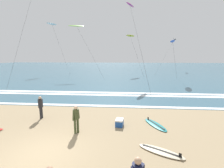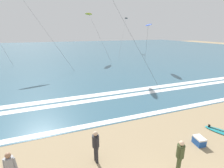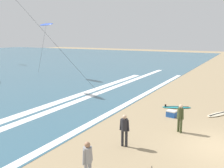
# 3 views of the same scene
# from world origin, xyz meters

# --- Properties ---
(ground_plane) EXTENTS (160.00, 160.00, 0.00)m
(ground_plane) POSITION_xyz_m (0.00, 0.00, 0.00)
(ground_plane) COLOR #9E8763
(ocean_surface) EXTENTS (140.00, 90.00, 0.01)m
(ocean_surface) POSITION_xyz_m (0.00, 51.82, 0.01)
(ocean_surface) COLOR #386075
(ocean_surface) RESTS_ON ground
(wave_foam_shoreline) EXTENTS (41.47, 0.52, 0.01)m
(wave_foam_shoreline) POSITION_xyz_m (0.28, 7.22, 0.01)
(wave_foam_shoreline) COLOR white
(wave_foam_shoreline) RESTS_ON ocean_surface
(wave_foam_mid_break) EXTENTS (48.10, 0.70, 0.01)m
(wave_foam_mid_break) POSITION_xyz_m (0.82, 11.15, 0.01)
(wave_foam_mid_break) COLOR white
(wave_foam_mid_break) RESTS_ON ocean_surface
(wave_foam_outer_break) EXTENTS (36.71, 0.83, 0.01)m
(wave_foam_outer_break) POSITION_xyz_m (0.03, 12.29, 0.01)
(wave_foam_outer_break) COLOR white
(wave_foam_outer_break) RESTS_ON ocean_surface
(surfer_left_far) EXTENTS (0.32, 0.51, 1.60)m
(surfer_left_far) POSITION_xyz_m (-2.14, 4.03, 0.96)
(surfer_left_far) COLOR #232328
(surfer_left_far) RESTS_ON ground
(surfer_foreground_main) EXTENTS (0.35, 0.48, 1.60)m
(surfer_foreground_main) POSITION_xyz_m (0.95, 2.14, 0.96)
(surfer_foreground_main) COLOR #384223
(surfer_foreground_main) RESTS_ON ground
(surfboard_left_pile) EXTENTS (2.12, 1.55, 0.25)m
(surfboard_left_pile) POSITION_xyz_m (5.33, 0.61, 0.05)
(surfboard_left_pile) COLOR beige
(surfboard_left_pile) RESTS_ON ground
(surfboard_right_spare) EXTENTS (1.45, 2.15, 0.25)m
(surfboard_right_spare) POSITION_xyz_m (5.61, 3.53, 0.05)
(surfboard_right_spare) COLOR teal
(surfboard_right_spare) RESTS_ON ground
(kite_blue_low_near) EXTENTS (3.35, 6.04, 6.90)m
(kite_blue_low_near) POSITION_xyz_m (11.37, 21.68, 6.65)
(kite_blue_low_near) COLOR blue
(kite_blue_low_near) RESTS_ON ground
(kite_white_high_left) EXTENTS (6.08, 4.70, 12.29)m
(kite_white_high_left) POSITION_xyz_m (-14.46, 33.95, 12.00)
(kite_white_high_left) COLOR white
(kite_white_high_left) RESTS_ON ground
(kite_lime_high_right) EXTENTS (7.82, 4.83, 10.52)m
(kite_lime_high_right) POSITION_xyz_m (-6.26, 27.16, 10.24)
(kite_lime_high_right) COLOR #70C628
(kite_lime_high_right) RESTS_ON ground
(kite_black_mid_center) EXTENTS (8.51, 14.49, 9.40)m
(kite_black_mid_center) POSITION_xyz_m (18.16, 44.16, 9.10)
(kite_black_mid_center) COLOR black
(kite_black_mid_center) RESTS_ON ground
(kite_magenta_far_left) EXTENTS (3.10, 14.56, 13.27)m
(kite_magenta_far_left) POSITION_xyz_m (4.39, 23.64, 12.94)
(kite_magenta_far_left) COLOR #CC2384
(kite_magenta_far_left) RESTS_ON ground
(kite_yellow_distant_high) EXTENTS (4.08, 6.89, 9.18)m
(kite_yellow_distant_high) POSITION_xyz_m (4.79, 33.04, 8.92)
(kite_yellow_distant_high) COLOR yellow
(kite_yellow_distant_high) RESTS_ON ground
(cooler_box) EXTENTS (0.53, 0.67, 0.44)m
(cooler_box) POSITION_xyz_m (3.35, 3.28, 0.22)
(cooler_box) COLOR #1E4C9E
(cooler_box) RESTS_ON ground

